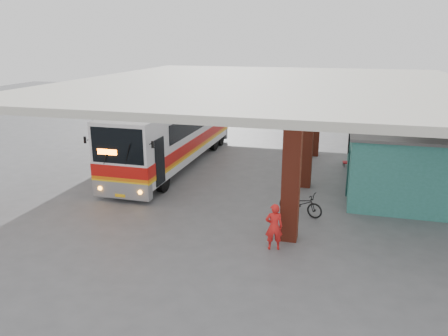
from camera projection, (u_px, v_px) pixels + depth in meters
ground at (229, 202)px, 19.12m from camera, size 90.00×90.00×0.00m
brick_columns at (279, 132)px, 22.76m from camera, size 20.10×21.60×4.35m
canopy_roof at (268, 84)px, 23.72m from camera, size 21.00×23.00×0.30m
shop_building at (404, 156)px, 20.49m from camera, size 5.20×8.20×3.11m
coach_bus at (174, 132)px, 24.21m from camera, size 2.79×12.84×3.73m
motorcycle at (301, 203)px, 17.56m from camera, size 1.98×1.22×0.98m
pedestrian at (274, 227)px, 14.61m from camera, size 0.68×0.53×1.63m
red_chair at (349, 160)px, 24.20m from camera, size 0.51×0.51×0.85m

